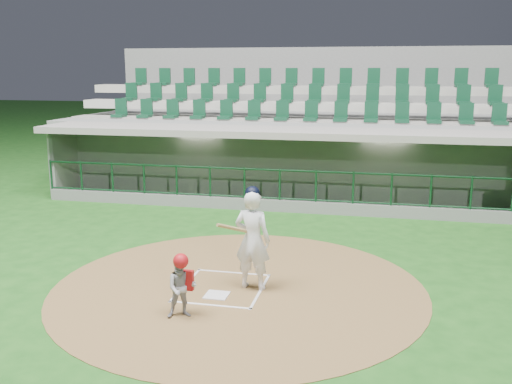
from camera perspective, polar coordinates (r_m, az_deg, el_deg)
ground at (r=11.46m, az=-2.96°, el=-9.06°), size 120.00×120.00×0.00m
dirt_circle at (r=11.20m, az=-1.73°, el=-9.52°), size 7.20×7.20×0.01m
home_plate at (r=10.83m, az=-3.96°, el=-10.25°), size 0.43×0.43×0.02m
batter_box_chalk at (r=11.18m, az=-3.37°, el=-9.52°), size 1.55×1.80×0.01m
dugout_structure at (r=18.59m, az=3.79°, el=2.28°), size 16.40×3.70×3.00m
seating_deck at (r=21.56m, az=4.73°, el=4.87°), size 17.00×6.72×5.15m
batter at (r=10.83m, az=-0.36°, el=-4.67°), size 0.92×0.92×2.01m
catcher at (r=9.83m, az=-7.45°, el=-9.25°), size 0.62×0.56×1.13m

